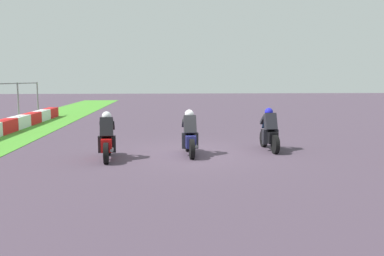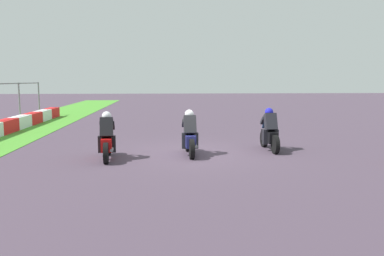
{
  "view_description": "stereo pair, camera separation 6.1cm",
  "coord_description": "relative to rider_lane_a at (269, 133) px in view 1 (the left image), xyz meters",
  "views": [
    {
      "loc": [
        -13.11,
        1.08,
        2.49
      ],
      "look_at": [
        -0.15,
        0.04,
        0.9
      ],
      "focal_mm": 36.73,
      "sensor_mm": 36.0,
      "label": 1
    },
    {
      "loc": [
        -13.11,
        1.02,
        2.49
      ],
      "look_at": [
        -0.15,
        0.04,
        0.9
      ],
      "focal_mm": 36.73,
      "sensor_mm": 36.0,
      "label": 2
    }
  ],
  "objects": [
    {
      "name": "rider_lane_c",
      "position": [
        -1.17,
        5.55,
        0.0
      ],
      "size": [
        2.04,
        0.55,
        1.51
      ],
      "rotation": [
        0.0,
        0.0,
        0.08
      ],
      "color": "black",
      "rests_on": "ground_plane"
    },
    {
      "name": "ground_plane",
      "position": [
        -0.45,
        2.78,
        -0.62
      ],
      "size": [
        120.0,
        120.0,
        0.0
      ],
      "primitive_type": "plane",
      "color": "#463847"
    },
    {
      "name": "rider_lane_b",
      "position": [
        -0.65,
        2.9,
        0.0
      ],
      "size": [
        2.04,
        0.54,
        1.51
      ],
      "rotation": [
        0.0,
        0.0,
        0.03
      ],
      "color": "black",
      "rests_on": "ground_plane"
    },
    {
      "name": "rider_lane_a",
      "position": [
        0.0,
        0.0,
        0.0
      ],
      "size": [
        2.04,
        0.54,
        1.51
      ],
      "rotation": [
        0.0,
        0.0,
        0.02
      ],
      "color": "black",
      "rests_on": "ground_plane"
    }
  ]
}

